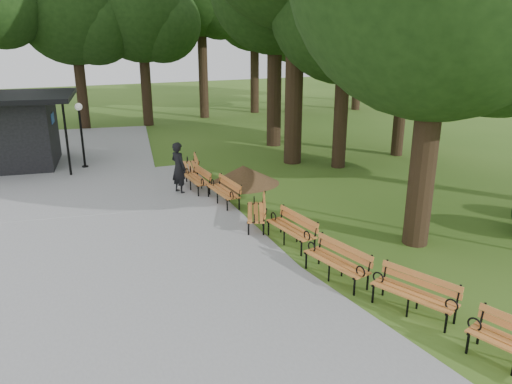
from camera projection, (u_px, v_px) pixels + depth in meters
name	position (u px, v px, depth m)	size (l,w,h in m)	color
ground	(302.00, 264.00, 12.52)	(100.00, 100.00, 0.00)	#385F1B
path	(124.00, 245.00, 13.54)	(12.00, 38.00, 0.06)	gray
person	(179.00, 168.00, 17.84)	(0.70, 0.46, 1.92)	black
kiosk	(6.00, 132.00, 21.14)	(5.12, 4.46, 3.21)	black
lamp_post	(80.00, 121.00, 20.85)	(0.32, 0.32, 2.86)	black
dirt_mound	(243.00, 175.00, 19.04)	(2.46, 2.46, 0.76)	#47301C
bench_1	(414.00, 294.00, 10.19)	(1.90, 0.64, 0.88)	orange
bench_2	(336.00, 262.00, 11.64)	(1.90, 0.64, 0.88)	orange
bench_3	(291.00, 229.00, 13.61)	(1.90, 0.64, 0.88)	orange
bench_4	(256.00, 212.00, 14.88)	(1.90, 0.64, 0.88)	orange
bench_5	(223.00, 192.00, 16.85)	(1.90, 0.64, 0.88)	orange
bench_6	(196.00, 179.00, 18.29)	(1.90, 0.64, 0.88)	orange
bench_7	(190.00, 167.00, 20.01)	(1.90, 0.64, 0.88)	orange
lawn_tree_1	(347.00, 5.00, 19.58)	(6.34, 6.34, 9.95)	black
lawn_tree_5	(409.00, 19.00, 21.86)	(5.57, 5.57, 9.13)	black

